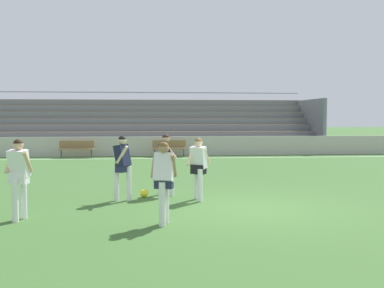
{
  "coord_description": "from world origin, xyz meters",
  "views": [
    {
      "loc": [
        -2.36,
        -10.17,
        2.15
      ],
      "look_at": [
        -1.02,
        3.77,
        1.3
      ],
      "focal_mm": 41.73,
      "sensor_mm": 36.0,
      "label": 1
    }
  ],
  "objects_px": {
    "player_dark_deep_cover": "(122,162)",
    "bench_centre_sideline": "(77,147)",
    "bench_near_bin": "(169,147)",
    "player_white_challenging": "(19,172)",
    "player_dark_on_ball": "(166,159)",
    "bleacher_stand": "(129,124)",
    "player_white_pressing_high": "(164,176)",
    "soccer_ball": "(144,193)",
    "player_white_wide_left": "(198,164)"
  },
  "relations": [
    {
      "from": "player_dark_deep_cover",
      "to": "bench_centre_sideline",
      "type": "bearing_deg",
      "value": 104.13
    },
    {
      "from": "bench_near_bin",
      "to": "player_white_challenging",
      "type": "xyz_separation_m",
      "value": [
        -3.76,
        -14.42,
        0.47
      ]
    },
    {
      "from": "bench_centre_sideline",
      "to": "player_dark_deep_cover",
      "type": "distance_m",
      "value": 12.81
    },
    {
      "from": "player_dark_on_ball",
      "to": "player_white_challenging",
      "type": "bearing_deg",
      "value": -139.46
    },
    {
      "from": "player_dark_on_ball",
      "to": "bleacher_stand",
      "type": "bearing_deg",
      "value": 96.14
    },
    {
      "from": "bench_centre_sideline",
      "to": "player_dark_on_ball",
      "type": "bearing_deg",
      "value": -70.05
    },
    {
      "from": "player_white_pressing_high",
      "to": "bench_near_bin",
      "type": "bearing_deg",
      "value": 87.02
    },
    {
      "from": "player_white_challenging",
      "to": "player_dark_on_ball",
      "type": "bearing_deg",
      "value": 40.54
    },
    {
      "from": "bleacher_stand",
      "to": "soccer_ball",
      "type": "bearing_deg",
      "value": -86.04
    },
    {
      "from": "bleacher_stand",
      "to": "player_dark_deep_cover",
      "type": "relative_size",
      "value": 14.1
    },
    {
      "from": "player_white_pressing_high",
      "to": "soccer_ball",
      "type": "relative_size",
      "value": 7.55
    },
    {
      "from": "bleacher_stand",
      "to": "player_dark_deep_cover",
      "type": "distance_m",
      "value": 16.67
    },
    {
      "from": "player_dark_on_ball",
      "to": "player_white_wide_left",
      "type": "distance_m",
      "value": 1.16
    },
    {
      "from": "player_white_pressing_high",
      "to": "soccer_ball",
      "type": "bearing_deg",
      "value": 97.97
    },
    {
      "from": "bench_centre_sideline",
      "to": "player_white_challenging",
      "type": "relative_size",
      "value": 1.06
    },
    {
      "from": "player_white_challenging",
      "to": "soccer_ball",
      "type": "distance_m",
      "value": 3.63
    },
    {
      "from": "player_white_wide_left",
      "to": "soccer_ball",
      "type": "height_order",
      "value": "player_white_wide_left"
    },
    {
      "from": "player_dark_on_ball",
      "to": "soccer_ball",
      "type": "bearing_deg",
      "value": -155.98
    },
    {
      "from": "bench_centre_sideline",
      "to": "soccer_ball",
      "type": "xyz_separation_m",
      "value": [
        3.67,
        -12.0,
        -0.44
      ]
    },
    {
      "from": "bench_centre_sideline",
      "to": "player_white_pressing_high",
      "type": "relative_size",
      "value": 1.08
    },
    {
      "from": "bench_near_bin",
      "to": "player_white_wide_left",
      "type": "xyz_separation_m",
      "value": [
        0.18,
        -12.57,
        0.41
      ]
    },
    {
      "from": "bench_near_bin",
      "to": "soccer_ball",
      "type": "bearing_deg",
      "value": -95.78
    },
    {
      "from": "bench_centre_sideline",
      "to": "soccer_ball",
      "type": "distance_m",
      "value": 12.55
    },
    {
      "from": "soccer_ball",
      "to": "bleacher_stand",
      "type": "bearing_deg",
      "value": 93.96
    },
    {
      "from": "bleacher_stand",
      "to": "soccer_ball",
      "type": "distance_m",
      "value": 16.35
    },
    {
      "from": "bleacher_stand",
      "to": "bench_near_bin",
      "type": "relative_size",
      "value": 13.06
    },
    {
      "from": "player_white_pressing_high",
      "to": "player_white_challenging",
      "type": "relative_size",
      "value": 0.98
    },
    {
      "from": "player_dark_deep_cover",
      "to": "soccer_ball",
      "type": "relative_size",
      "value": 7.58
    },
    {
      "from": "bleacher_stand",
      "to": "player_white_wide_left",
      "type": "relative_size",
      "value": 14.55
    },
    {
      "from": "bench_centre_sideline",
      "to": "player_white_wide_left",
      "type": "xyz_separation_m",
      "value": [
        5.06,
        -12.57,
        0.41
      ]
    },
    {
      "from": "bench_centre_sideline",
      "to": "player_white_wide_left",
      "type": "relative_size",
      "value": 1.11
    },
    {
      "from": "player_dark_deep_cover",
      "to": "player_dark_on_ball",
      "type": "distance_m",
      "value": 1.32
    },
    {
      "from": "bleacher_stand",
      "to": "player_white_wide_left",
      "type": "bearing_deg",
      "value": -81.46
    },
    {
      "from": "bench_centre_sideline",
      "to": "player_dark_deep_cover",
      "type": "bearing_deg",
      "value": -75.87
    },
    {
      "from": "player_dark_deep_cover",
      "to": "player_white_pressing_high",
      "type": "relative_size",
      "value": 1.0
    },
    {
      "from": "player_white_pressing_high",
      "to": "bench_centre_sideline",
      "type": "bearing_deg",
      "value": 105.2
    },
    {
      "from": "player_white_challenging",
      "to": "bench_centre_sideline",
      "type": "bearing_deg",
      "value": 94.45
    },
    {
      "from": "bleacher_stand",
      "to": "bench_centre_sideline",
      "type": "height_order",
      "value": "bleacher_stand"
    },
    {
      "from": "soccer_ball",
      "to": "player_white_pressing_high",
      "type": "bearing_deg",
      "value": -82.03
    },
    {
      "from": "bleacher_stand",
      "to": "player_white_pressing_high",
      "type": "distance_m",
      "value": 19.38
    },
    {
      "from": "player_dark_on_ball",
      "to": "player_white_pressing_high",
      "type": "distance_m",
      "value": 3.34
    },
    {
      "from": "player_dark_on_ball",
      "to": "bench_near_bin",
      "type": "bearing_deg",
      "value": 86.98
    },
    {
      "from": "player_dark_on_ball",
      "to": "player_white_wide_left",
      "type": "relative_size",
      "value": 1.04
    },
    {
      "from": "player_dark_on_ball",
      "to": "soccer_ball",
      "type": "distance_m",
      "value": 1.1
    },
    {
      "from": "player_white_pressing_high",
      "to": "player_white_challenging",
      "type": "bearing_deg",
      "value": 167.58
    },
    {
      "from": "bleacher_stand",
      "to": "bench_near_bin",
      "type": "bearing_deg",
      "value": -61.07
    },
    {
      "from": "player_white_wide_left",
      "to": "bench_near_bin",
      "type": "bearing_deg",
      "value": 90.84
    },
    {
      "from": "bench_near_bin",
      "to": "bleacher_stand",
      "type": "bearing_deg",
      "value": 118.93
    },
    {
      "from": "bleacher_stand",
      "to": "bench_centre_sideline",
      "type": "xyz_separation_m",
      "value": [
        -2.54,
        -4.23,
        -1.17
      ]
    },
    {
      "from": "bench_near_bin",
      "to": "player_dark_deep_cover",
      "type": "relative_size",
      "value": 1.08
    }
  ]
}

